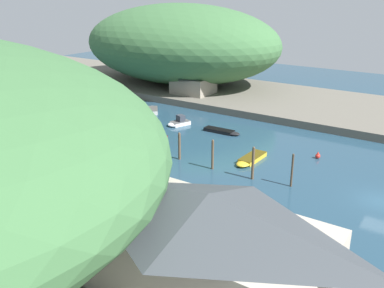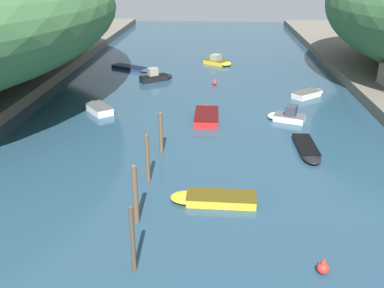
{
  "view_description": "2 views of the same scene",
  "coord_description": "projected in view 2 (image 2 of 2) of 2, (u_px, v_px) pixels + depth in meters",
  "views": [
    {
      "loc": [
        -38.18,
        -5.35,
        18.13
      ],
      "look_at": [
        -1.94,
        19.3,
        2.16
      ],
      "focal_mm": 40.0,
      "sensor_mm": 36.0,
      "label": 1
    },
    {
      "loc": [
        2.0,
        -7.78,
        13.18
      ],
      "look_at": [
        0.35,
        20.02,
        1.16
      ],
      "focal_mm": 40.0,
      "sensor_mm": 36.0,
      "label": 2
    }
  ],
  "objects": [
    {
      "name": "boat_white_cruiser",
      "position": [
        310.0,
        93.0,
        44.68
      ],
      "size": [
        3.9,
        3.56,
        0.67
      ],
      "rotation": [
        0.0,
        0.0,
        5.4
      ],
      "color": "silver",
      "rests_on": "water_surface"
    },
    {
      "name": "boat_red_skiff",
      "position": [
        134.0,
        68.0,
        55.63
      ],
      "size": [
        6.04,
        4.33,
        0.41
      ],
      "rotation": [
        0.0,
        0.0,
        4.2
      ],
      "color": "navy",
      "rests_on": "water_surface"
    },
    {
      "name": "boat_far_right_bank",
      "position": [
        211.0,
        198.0,
        25.16
      ],
      "size": [
        5.11,
        1.69,
        0.53
      ],
      "rotation": [
        0.0,
        0.0,
        1.54
      ],
      "color": "gold",
      "rests_on": "water_surface"
    },
    {
      "name": "mooring_post_nearest",
      "position": [
        133.0,
        239.0,
        19.1
      ],
      "size": [
        0.21,
        0.21,
        3.42
      ],
      "color": "#4C3D2D",
      "rests_on": "water_surface"
    },
    {
      "name": "boat_moored_right",
      "position": [
        219.0,
        62.0,
        58.3
      ],
      "size": [
        4.21,
        3.74,
        1.33
      ],
      "rotation": [
        0.0,
        0.0,
        4.08
      ],
      "color": "gold",
      "rests_on": "water_surface"
    },
    {
      "name": "channel_buoy_near",
      "position": [
        215.0,
        82.0,
        48.8
      ],
      "size": [
        0.52,
        0.52,
        0.78
      ],
      "color": "red",
      "rests_on": "water_surface"
    },
    {
      "name": "channel_buoy_far",
      "position": [
        323.0,
        267.0,
        19.43
      ],
      "size": [
        0.55,
        0.55,
        0.83
      ],
      "color": "red",
      "rests_on": "water_surface"
    },
    {
      "name": "mooring_post_middle",
      "position": [
        148.0,
        158.0,
        27.01
      ],
      "size": [
        0.26,
        0.26,
        3.32
      ],
      "color": "brown",
      "rests_on": "water_surface"
    },
    {
      "name": "water_surface",
      "position": [
        195.0,
        113.0,
        39.96
      ],
      "size": [
        130.0,
        130.0,
        0.0
      ],
      "primitive_type": "plane",
      "color": "#234256",
      "rests_on": "ground"
    },
    {
      "name": "boat_navy_launch",
      "position": [
        207.0,
        115.0,
        38.52
      ],
      "size": [
        2.09,
        5.42,
        0.71
      ],
      "rotation": [
        0.0,
        0.0,
        0.0
      ],
      "color": "red",
      "rests_on": "water_surface"
    },
    {
      "name": "boat_open_rowboat",
      "position": [
        97.0,
        108.0,
        40.32
      ],
      "size": [
        3.57,
        3.99,
        0.72
      ],
      "rotation": [
        0.0,
        0.0,
        0.66
      ],
      "color": "white",
      "rests_on": "water_surface"
    },
    {
      "name": "mooring_post_fourth",
      "position": [
        161.0,
        133.0,
        31.16
      ],
      "size": [
        0.29,
        0.29,
        3.18
      ],
      "color": "brown",
      "rests_on": "water_surface"
    },
    {
      "name": "boat_near_quay",
      "position": [
        286.0,
        116.0,
        38.01
      ],
      "size": [
        3.61,
        2.58,
        1.42
      ],
      "rotation": [
        0.0,
        0.0,
        1.21
      ],
      "color": "white",
      "rests_on": "water_surface"
    },
    {
      "name": "mooring_post_second",
      "position": [
        135.0,
        194.0,
        22.68
      ],
      "size": [
        0.28,
        0.28,
        3.49
      ],
      "color": "brown",
      "rests_on": "water_surface"
    },
    {
      "name": "boat_mid_channel",
      "position": [
        157.0,
        77.0,
        50.41
      ],
      "size": [
        4.0,
        3.27,
        1.62
      ],
      "rotation": [
        0.0,
        0.0,
        5.32
      ],
      "color": "black",
      "rests_on": "water_surface"
    },
    {
      "name": "boat_yellow_tender",
      "position": [
        307.0,
        150.0,
        31.7
      ],
      "size": [
        1.46,
        5.17,
        0.44
      ],
      "rotation": [
        0.0,
        0.0,
        3.17
      ],
      "color": "black",
      "rests_on": "water_surface"
    }
  ]
}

